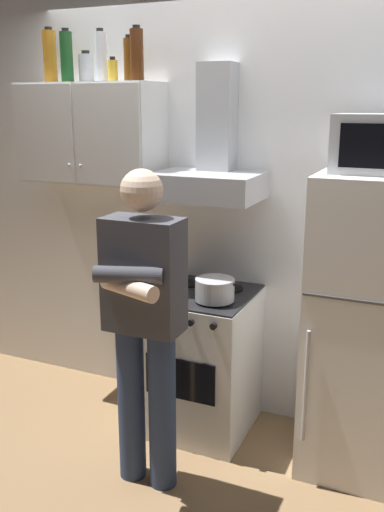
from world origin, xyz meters
TOP-DOWN VIEW (x-y plane):
  - ground_plane at (0.00, 0.00)m, footprint 7.00×7.00m
  - back_wall_tiled at (0.00, 0.60)m, footprint 4.80×0.10m
  - upper_cabinet at (-0.85, 0.37)m, footprint 0.90×0.37m
  - stove_oven at (-0.05, 0.25)m, footprint 0.60×0.62m
  - range_hood at (-0.05, 0.38)m, footprint 0.60×0.44m
  - refrigerator at (0.90, 0.25)m, footprint 0.60×0.62m
  - person_standing at (-0.10, -0.36)m, footprint 0.38×0.33m
  - cooking_pot at (0.08, 0.13)m, footprint 0.32×0.22m
  - bottle_canister_steel at (-0.89, 0.41)m, footprint 0.09×0.09m
  - bottle_liquor_amber at (-1.14, 0.40)m, footprint 0.08×0.08m
  - bottle_rum_dark at (-0.51, 0.36)m, footprint 0.08×0.08m
  - bottle_spice_jar at (-0.66, 0.36)m, footprint 0.06×0.06m
  - bottle_vodka_clear at (-0.76, 0.39)m, footprint 0.07×0.07m
  - bottle_beer_brown at (-0.59, 0.42)m, footprint 0.06×0.06m
  - bottle_wine_green at (-0.99, 0.37)m, footprint 0.08×0.08m

SIDE VIEW (x-z plane):
  - ground_plane at x=0.00m, z-range 0.00..0.00m
  - stove_oven at x=-0.05m, z-range 0.00..0.87m
  - refrigerator at x=0.90m, z-range 0.00..1.60m
  - person_standing at x=-0.10m, z-range 0.08..1.72m
  - cooking_pot at x=0.08m, z-range 0.87..1.00m
  - back_wall_tiled at x=0.00m, z-range 0.00..2.70m
  - range_hood at x=-0.05m, z-range 1.22..1.97m
  - upper_cabinet at x=-0.85m, z-range 1.45..2.05m
  - bottle_spice_jar at x=-0.66m, z-range 2.04..2.18m
  - bottle_canister_steel at x=-0.89m, z-range 2.04..2.23m
  - bottle_beer_brown at x=-0.59m, z-range 2.04..2.31m
  - bottle_vodka_clear at x=-0.76m, z-range 2.04..2.35m
  - bottle_rum_dark at x=-0.51m, z-range 2.04..2.35m
  - bottle_wine_green at x=-0.99m, z-range 2.04..2.35m
  - bottle_liquor_amber at x=-1.14m, z-range 2.04..2.37m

